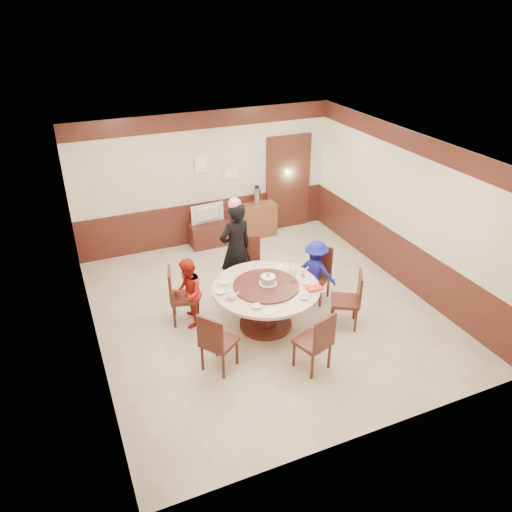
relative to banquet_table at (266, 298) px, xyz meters
name	(u,v)px	position (x,y,z in m)	size (l,w,h in m)	color
room	(264,254)	(0.17, 0.44, 0.55)	(6.00, 6.04, 2.84)	#C0B299
banquet_table	(266,298)	(0.00, 0.00, 0.00)	(1.71, 1.71, 0.78)	#421B14
chair_0	(316,283)	(1.15, 0.41, -0.23)	(0.62, 0.62, 0.97)	#421B14
chair_1	(250,273)	(0.22, 1.19, -0.23)	(0.53, 0.54, 0.97)	#421B14
chair_2	(183,305)	(-1.18, 0.67, -0.23)	(0.54, 0.54, 0.97)	#421B14
chair_3	(219,351)	(-1.05, -0.68, -0.23)	(0.62, 0.62, 0.97)	#421B14
chair_4	(313,351)	(0.20, -1.21, -0.23)	(0.55, 0.56, 0.97)	#421B14
chair_5	(346,309)	(1.21, -0.48, -0.23)	(0.60, 0.60, 0.97)	#421B14
person_standing	(236,249)	(-0.05, 1.18, 0.33)	(0.63, 0.42, 1.74)	black
person_red	(188,293)	(-1.12, 0.55, 0.06)	(0.57, 0.45, 1.18)	#AE1C17
person_blue	(315,271)	(1.12, 0.38, 0.04)	(0.74, 0.42, 1.14)	navy
birthday_cake	(268,280)	(0.05, 0.03, 0.31)	(0.29, 0.29, 0.20)	white
teapot_left	(231,296)	(-0.63, -0.12, 0.28)	(0.17, 0.15, 0.13)	white
teapot_right	(293,268)	(0.61, 0.26, 0.28)	(0.17, 0.15, 0.13)	white
bowl_0	(224,283)	(-0.58, 0.34, 0.23)	(0.14, 0.14, 0.03)	white
bowl_1	(304,298)	(0.38, -0.55, 0.24)	(0.14, 0.14, 0.04)	white
bowl_2	(257,306)	(-0.37, -0.48, 0.23)	(0.14, 0.14, 0.04)	white
bowl_3	(306,283)	(0.61, -0.18, 0.24)	(0.14, 0.14, 0.04)	white
bowl_4	(221,292)	(-0.72, 0.10, 0.24)	(0.16, 0.16, 0.04)	white
saucer_near	(269,311)	(-0.25, -0.65, 0.22)	(0.18, 0.18, 0.01)	white
saucer_far	(278,266)	(0.45, 0.50, 0.22)	(0.18, 0.18, 0.01)	white
shrimp_platter	(314,289)	(0.64, -0.41, 0.24)	(0.30, 0.20, 0.06)	white
bottle_0	(293,277)	(0.46, -0.03, 0.30)	(0.06, 0.06, 0.16)	white
bottle_1	(303,274)	(0.65, 0.01, 0.30)	(0.06, 0.06, 0.16)	white
tv_stand	(210,234)	(0.11, 3.18, -0.28)	(0.85, 0.45, 0.50)	#421B14
television	(209,214)	(0.11, 3.18, 0.18)	(0.72, 0.10, 0.42)	gray
side_cabinet	(257,220)	(1.24, 3.21, -0.16)	(0.80, 0.40, 0.75)	brown
thermos	(257,196)	(1.23, 3.21, 0.41)	(0.15, 0.15, 0.38)	silver
notice_left	(201,164)	(0.06, 3.38, 1.22)	(0.25, 0.00, 0.35)	white
notice_right	(231,174)	(0.71, 3.38, 0.92)	(0.30, 0.00, 0.22)	white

